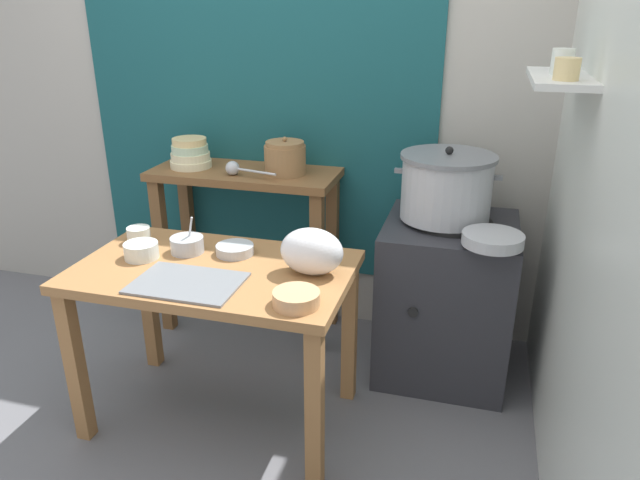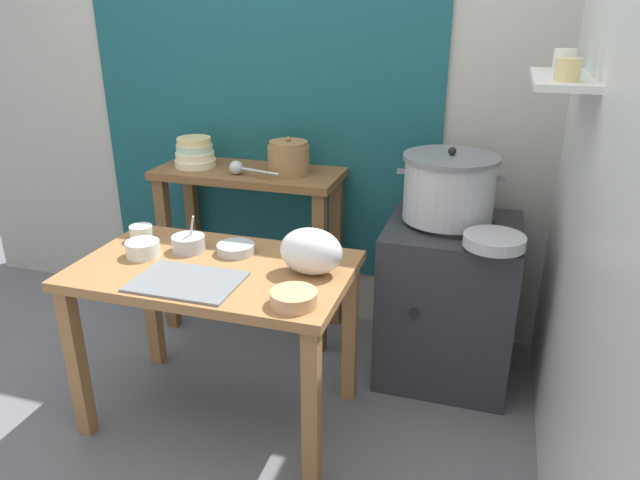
% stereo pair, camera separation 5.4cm
% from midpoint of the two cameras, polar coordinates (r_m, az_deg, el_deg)
% --- Properties ---
extents(ground_plane, '(9.00, 9.00, 0.00)m').
position_cam_midpoint_polar(ground_plane, '(2.73, -10.90, -16.89)').
color(ground_plane, slate).
extents(wall_back, '(4.40, 0.12, 2.60)m').
position_cam_midpoint_polar(wall_back, '(3.14, -2.26, 14.80)').
color(wall_back, '#B2ADA3').
rests_on(wall_back, ground).
extents(wall_right, '(0.30, 3.20, 2.60)m').
position_cam_midpoint_polar(wall_right, '(2.14, 25.43, 9.25)').
color(wall_right, silver).
rests_on(wall_right, ground).
extents(prep_table, '(1.10, 0.66, 0.72)m').
position_cam_midpoint_polar(prep_table, '(2.44, -10.76, -4.93)').
color(prep_table, '#9E6B3D').
rests_on(prep_table, ground).
extents(back_shelf_table, '(0.96, 0.40, 0.90)m').
position_cam_midpoint_polar(back_shelf_table, '(3.12, -7.66, 2.78)').
color(back_shelf_table, brown).
rests_on(back_shelf_table, ground).
extents(stove_block, '(0.60, 0.61, 0.78)m').
position_cam_midpoint_polar(stove_block, '(2.89, 11.52, -5.49)').
color(stove_block, '#2D2D33').
rests_on(stove_block, ground).
extents(steamer_pot, '(0.47, 0.43, 0.33)m').
position_cam_midpoint_polar(steamer_pot, '(2.71, 11.58, 5.10)').
color(steamer_pot, '#B7BABF').
rests_on(steamer_pot, stove_block).
extents(clay_pot, '(0.21, 0.21, 0.19)m').
position_cam_midpoint_polar(clay_pot, '(2.96, -3.93, 7.93)').
color(clay_pot, olive).
rests_on(clay_pot, back_shelf_table).
extents(bowl_stack_enamel, '(0.21, 0.21, 0.15)m').
position_cam_midpoint_polar(bowl_stack_enamel, '(3.15, -12.94, 8.13)').
color(bowl_stack_enamel, beige).
rests_on(bowl_stack_enamel, back_shelf_table).
extents(ladle, '(0.28, 0.10, 0.07)m').
position_cam_midpoint_polar(ladle, '(2.97, -8.80, 6.87)').
color(ladle, '#B7BABF').
rests_on(ladle, back_shelf_table).
extents(serving_tray, '(0.40, 0.28, 0.01)m').
position_cam_midpoint_polar(serving_tray, '(2.26, -13.47, -4.07)').
color(serving_tray, slate).
rests_on(serving_tray, prep_table).
extents(plastic_bag, '(0.25, 0.16, 0.19)m').
position_cam_midpoint_polar(plastic_bag, '(2.25, -1.50, -1.12)').
color(plastic_bag, white).
rests_on(plastic_bag, prep_table).
extents(wide_pan, '(0.25, 0.25, 0.05)m').
position_cam_midpoint_polar(wide_pan, '(2.48, 15.79, 0.07)').
color(wide_pan, '#B7BABF').
rests_on(wide_pan, stove_block).
extents(prep_bowl_0, '(0.14, 0.14, 0.16)m').
position_cam_midpoint_polar(prep_bowl_0, '(2.54, -13.35, -0.39)').
color(prep_bowl_0, '#B7BABF').
rests_on(prep_bowl_0, prep_table).
extents(prep_bowl_1, '(0.16, 0.16, 0.04)m').
position_cam_midpoint_polar(prep_bowl_1, '(2.48, -8.87, -0.88)').
color(prep_bowl_1, '#B7BABF').
rests_on(prep_bowl_1, prep_table).
extents(prep_bowl_2, '(0.10, 0.10, 0.07)m').
position_cam_midpoint_polar(prep_bowl_2, '(2.70, -17.70, 0.52)').
color(prep_bowl_2, silver).
rests_on(prep_bowl_2, prep_table).
extents(prep_bowl_3, '(0.14, 0.14, 0.07)m').
position_cam_midpoint_polar(prep_bowl_3, '(2.53, -17.52, -0.93)').
color(prep_bowl_3, silver).
rests_on(prep_bowl_3, prep_table).
extents(prep_bowl_4, '(0.17, 0.17, 0.05)m').
position_cam_midpoint_polar(prep_bowl_4, '(2.05, -3.08, -5.62)').
color(prep_bowl_4, tan).
rests_on(prep_bowl_4, prep_table).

